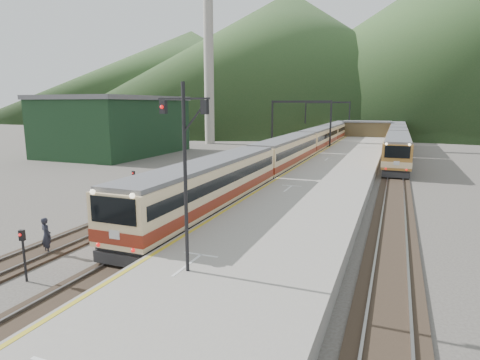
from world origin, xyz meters
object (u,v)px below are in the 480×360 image
at_px(main_train, 319,139).
at_px(worker, 46,236).
at_px(second_train, 398,138).
at_px(signal_mast, 185,160).

bearing_deg(main_train, worker, -95.42).
distance_m(second_train, signal_mast, 58.59).
relative_size(second_train, worker, 31.36).
bearing_deg(worker, signal_mast, -171.41).
height_order(main_train, second_train, main_train).
bearing_deg(main_train, second_train, 32.96).
height_order(second_train, signal_mast, signal_mast).
distance_m(main_train, worker, 49.44).
relative_size(signal_mast, worker, 3.86).
height_order(signal_mast, worker, signal_mast).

